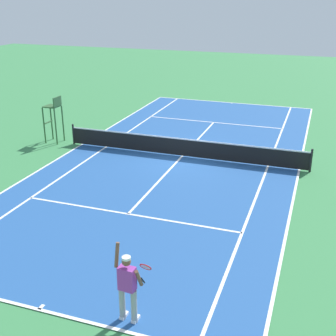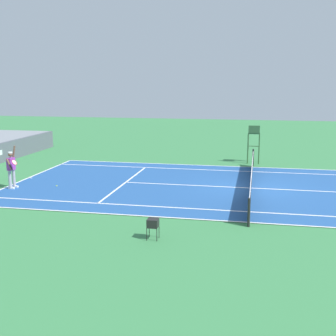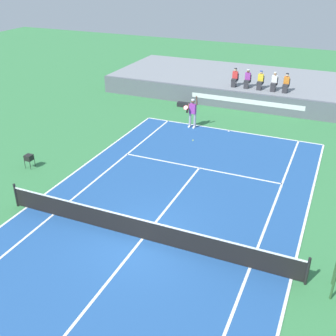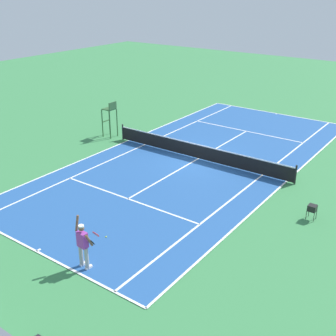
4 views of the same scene
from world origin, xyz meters
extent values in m
plane|color=#387F47|center=(0.00, 0.00, 0.00)|extent=(80.00, 80.00, 0.00)
cube|color=#235193|center=(0.00, 0.00, 0.01)|extent=(10.98, 23.78, 0.02)
cube|color=white|center=(0.00, 11.89, 0.02)|extent=(10.98, 0.10, 0.01)
cube|color=white|center=(0.00, -11.89, 0.02)|extent=(10.98, 0.10, 0.01)
cube|color=white|center=(-5.49, 0.00, 0.02)|extent=(0.10, 23.78, 0.01)
cube|color=white|center=(5.49, 0.00, 0.02)|extent=(0.10, 23.78, 0.01)
cube|color=white|center=(-4.11, 0.00, 0.02)|extent=(0.10, 23.78, 0.01)
cube|color=white|center=(4.11, 0.00, 0.02)|extent=(0.10, 23.78, 0.01)
cube|color=white|center=(0.00, 6.40, 0.02)|extent=(8.22, 0.10, 0.01)
cube|color=white|center=(0.00, -6.40, 0.02)|extent=(8.22, 0.10, 0.01)
cube|color=white|center=(0.00, 0.00, 0.02)|extent=(0.10, 12.80, 0.01)
cube|color=white|center=(0.00, 11.79, 0.02)|extent=(0.10, 0.20, 0.01)
cube|color=white|center=(0.00, -11.79, 0.02)|extent=(0.10, 0.20, 0.01)
cylinder|color=black|center=(-5.94, 0.00, 0.54)|extent=(0.10, 0.10, 1.07)
cylinder|color=black|center=(5.94, 0.00, 0.54)|extent=(0.10, 0.10, 1.07)
cube|color=black|center=(0.00, 0.00, 0.48)|extent=(11.78, 0.02, 0.84)
cube|color=white|center=(0.00, 0.00, 0.90)|extent=(11.78, 0.03, 0.06)
cylinder|color=#9E9EA3|center=(-2.12, 11.49, 0.46)|extent=(0.15, 0.15, 0.92)
cylinder|color=#9E9EA3|center=(-2.44, 11.51, 0.46)|extent=(0.15, 0.15, 0.92)
cube|color=white|center=(-2.13, 11.43, 0.05)|extent=(0.14, 0.29, 0.10)
cube|color=white|center=(-2.45, 11.45, 0.05)|extent=(0.14, 0.29, 0.10)
cube|color=purple|center=(-2.28, 11.50, 1.22)|extent=(0.42, 0.27, 0.60)
sphere|color=brown|center=(-2.28, 11.50, 1.69)|extent=(0.22, 0.22, 0.22)
cylinder|color=white|center=(-2.28, 11.50, 1.78)|extent=(0.21, 0.21, 0.06)
cylinder|color=brown|center=(-2.03, 11.45, 1.78)|extent=(0.11, 0.22, 0.61)
cylinder|color=brown|center=(-2.55, 11.42, 1.24)|extent=(0.11, 0.33, 0.56)
cylinder|color=black|center=(-2.60, 11.30, 1.11)|extent=(0.05, 0.19, 0.25)
torus|color=red|center=(-2.60, 11.12, 1.37)|extent=(0.32, 0.22, 0.26)
cylinder|color=silver|center=(-2.60, 11.12, 1.37)|extent=(0.28, 0.18, 0.22)
sphere|color=#D1E533|center=(-1.50, 9.54, 0.03)|extent=(0.07, 0.07, 0.07)
cylinder|color=#2D562D|center=(7.44, 0.35, 0.95)|extent=(0.07, 0.07, 1.90)
cylinder|color=#2D562D|center=(7.44, -0.35, 0.95)|extent=(0.07, 0.07, 1.90)
cylinder|color=#2D562D|center=(6.74, 0.35, 0.95)|extent=(0.07, 0.07, 1.90)
cylinder|color=#2D562D|center=(6.74, -0.35, 0.95)|extent=(0.07, 0.07, 1.90)
cube|color=#2D562D|center=(7.09, 0.00, 1.93)|extent=(0.70, 0.70, 0.06)
cube|color=#2D562D|center=(6.74, 0.00, 2.20)|extent=(0.06, 0.70, 0.48)
cube|color=#2D562D|center=(7.40, 0.00, 1.04)|extent=(0.10, 0.70, 0.04)
camera|label=1|loc=(-6.07, 19.44, 7.44)|focal=47.88mm
camera|label=2|loc=(-21.49, -0.17, 5.16)|focal=47.33mm
camera|label=3|loc=(5.91, -11.17, 9.52)|focal=44.16mm
camera|label=4|loc=(-12.52, 20.41, 9.72)|focal=46.19mm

